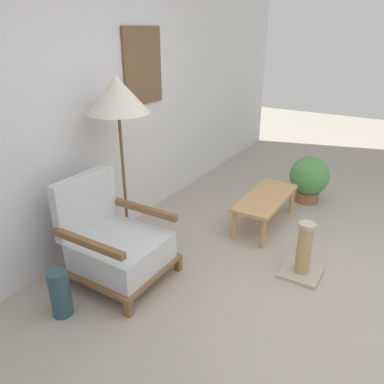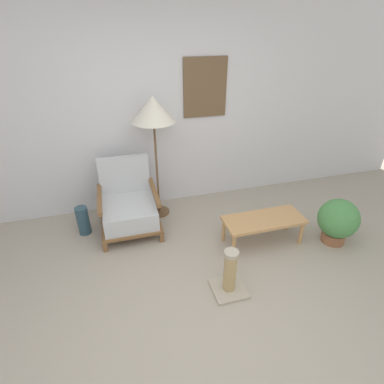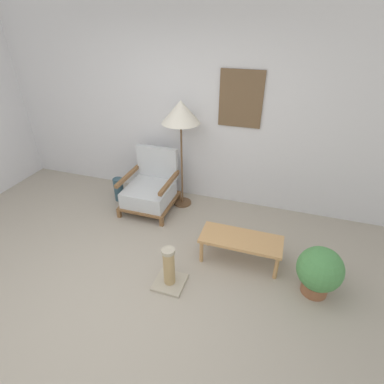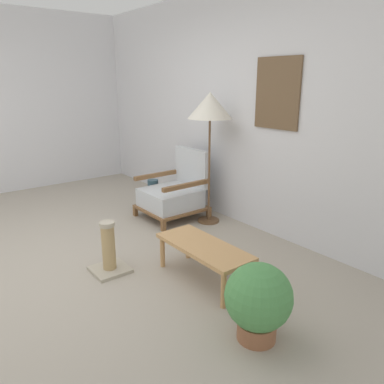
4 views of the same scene
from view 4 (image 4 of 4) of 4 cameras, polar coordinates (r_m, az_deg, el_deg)
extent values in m
plane|color=#A89E8E|center=(3.78, -21.93, -11.07)|extent=(14.00, 14.00, 0.00)
cube|color=silver|center=(4.57, 6.11, 12.46)|extent=(8.00, 0.06, 2.70)
cube|color=brown|center=(4.05, 12.86, 14.43)|extent=(0.56, 0.02, 0.72)
cube|color=silver|center=(6.34, -26.64, 12.03)|extent=(0.06, 8.00, 2.70)
cube|color=brown|center=(4.87, -8.62, -2.94)|extent=(0.05, 0.05, 0.12)
cube|color=brown|center=(4.35, -4.37, -5.25)|extent=(0.05, 0.05, 0.12)
cube|color=brown|center=(5.22, -2.04, -1.40)|extent=(0.05, 0.05, 0.12)
cube|color=brown|center=(4.74, 2.58, -3.34)|extent=(0.05, 0.05, 0.12)
cube|color=brown|center=(4.76, -3.11, -2.32)|extent=(0.70, 0.74, 0.03)
cube|color=silver|center=(4.71, -3.34, -0.91)|extent=(0.62, 0.64, 0.22)
cube|color=silver|center=(4.81, 0.02, 3.83)|extent=(0.62, 0.08, 0.47)
cube|color=brown|center=(4.91, -5.31, 2.62)|extent=(0.05, 0.68, 0.05)
cube|color=brown|center=(4.40, -0.81, 1.02)|extent=(0.05, 0.68, 0.05)
cylinder|color=brown|center=(4.65, 2.52, -4.34)|extent=(0.26, 0.26, 0.03)
cylinder|color=brown|center=(4.46, 2.63, 3.22)|extent=(0.03, 0.03, 1.23)
cone|color=silver|center=(4.35, 2.77, 13.06)|extent=(0.51, 0.51, 0.29)
cube|color=tan|center=(3.24, 1.79, -8.33)|extent=(0.92, 0.38, 0.04)
cylinder|color=tan|center=(3.54, -4.52, -9.09)|extent=(0.04, 0.04, 0.30)
cylinder|color=tan|center=(2.95, 4.82, -14.71)|extent=(0.04, 0.04, 0.30)
cylinder|color=tan|center=(3.69, -0.62, -7.87)|extent=(0.04, 0.04, 0.30)
cylinder|color=tan|center=(3.14, 8.95, -12.83)|extent=(0.04, 0.04, 0.30)
cylinder|color=#2D4C5B|center=(5.22, -5.94, -0.07)|extent=(0.15, 0.15, 0.36)
cylinder|color=#935B3D|center=(2.73, 9.80, -20.01)|extent=(0.26, 0.26, 0.13)
sphere|color=#4C8E4C|center=(2.59, 10.09, -15.43)|extent=(0.45, 0.45, 0.45)
cube|color=#B2A893|center=(3.59, -12.38, -11.45)|extent=(0.32, 0.32, 0.03)
cylinder|color=tan|center=(3.49, -12.60, -8.25)|extent=(0.12, 0.12, 0.41)
cylinder|color=#B2A893|center=(3.40, -12.85, -4.79)|extent=(0.14, 0.14, 0.04)
camera|label=1|loc=(5.63, -31.91, 16.54)|focal=35.00mm
camera|label=2|loc=(3.88, -49.85, 19.82)|focal=28.00mm
camera|label=3|loc=(2.27, -66.13, 28.97)|focal=28.00mm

